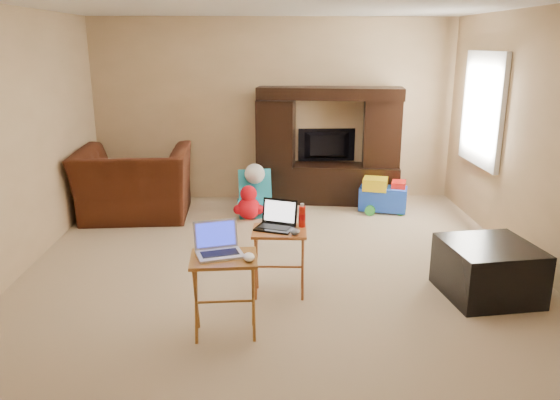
{
  "coord_description": "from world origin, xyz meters",
  "views": [
    {
      "loc": [
        -0.13,
        -4.91,
        2.17
      ],
      "look_at": [
        0.0,
        -0.2,
        0.8
      ],
      "focal_mm": 35.0,
      "sensor_mm": 36.0,
      "label": 1
    }
  ],
  "objects_px": {
    "water_bottle": "(302,217)",
    "entertainment_center": "(329,146)",
    "ottoman": "(488,270)",
    "mouse_right": "(295,232)",
    "television": "(327,146)",
    "plush_toy": "(249,202)",
    "mouse_left": "(249,257)",
    "child_rocker": "(255,193)",
    "recliner": "(135,183)",
    "laptop_left": "(219,240)",
    "tray_table_left": "(225,296)",
    "push_toy": "(383,194)",
    "tray_table_right": "(279,263)",
    "laptop_right": "(275,216)"
  },
  "relations": [
    {
      "from": "water_bottle",
      "to": "entertainment_center",
      "type": "bearing_deg",
      "value": 79.0
    },
    {
      "from": "ottoman",
      "to": "mouse_right",
      "type": "relative_size",
      "value": 6.02
    },
    {
      "from": "television",
      "to": "plush_toy",
      "type": "relative_size",
      "value": 1.82
    },
    {
      "from": "mouse_left",
      "to": "child_rocker",
      "type": "bearing_deg",
      "value": 90.3
    },
    {
      "from": "entertainment_center",
      "to": "mouse_left",
      "type": "distance_m",
      "value": 3.83
    },
    {
      "from": "recliner",
      "to": "laptop_left",
      "type": "height_order",
      "value": "recliner"
    },
    {
      "from": "recliner",
      "to": "water_bottle",
      "type": "xyz_separation_m",
      "value": [
        1.98,
        -2.22,
        0.26
      ]
    },
    {
      "from": "entertainment_center",
      "to": "plush_toy",
      "type": "height_order",
      "value": "entertainment_center"
    },
    {
      "from": "mouse_left",
      "to": "tray_table_left",
      "type": "bearing_deg",
      "value": 159.78
    },
    {
      "from": "plush_toy",
      "to": "water_bottle",
      "type": "height_order",
      "value": "water_bottle"
    },
    {
      "from": "child_rocker",
      "to": "mouse_left",
      "type": "relative_size",
      "value": 4.41
    },
    {
      "from": "tray_table_left",
      "to": "mouse_left",
      "type": "xyz_separation_m",
      "value": [
        0.19,
        -0.07,
        0.35
      ]
    },
    {
      "from": "push_toy",
      "to": "tray_table_right",
      "type": "distance_m",
      "value": 2.84
    },
    {
      "from": "laptop_right",
      "to": "water_bottle",
      "type": "xyz_separation_m",
      "value": [
        0.24,
        0.06,
        -0.03
      ]
    },
    {
      "from": "water_bottle",
      "to": "child_rocker",
      "type": "bearing_deg",
      "value": 101.31
    },
    {
      "from": "laptop_left",
      "to": "mouse_left",
      "type": "height_order",
      "value": "laptop_left"
    },
    {
      "from": "television",
      "to": "laptop_right",
      "type": "xyz_separation_m",
      "value": [
        -0.8,
        -3.11,
        -0.03
      ]
    },
    {
      "from": "recliner",
      "to": "ottoman",
      "type": "distance_m",
      "value": 4.32
    },
    {
      "from": "plush_toy",
      "to": "push_toy",
      "type": "relative_size",
      "value": 0.71
    },
    {
      "from": "laptop_left",
      "to": "mouse_right",
      "type": "bearing_deg",
      "value": 25.66
    },
    {
      "from": "entertainment_center",
      "to": "water_bottle",
      "type": "distance_m",
      "value": 2.92
    },
    {
      "from": "plush_toy",
      "to": "tray_table_right",
      "type": "bearing_deg",
      "value": -81.29
    },
    {
      "from": "television",
      "to": "mouse_left",
      "type": "relative_size",
      "value": 6.22
    },
    {
      "from": "recliner",
      "to": "ottoman",
      "type": "relative_size",
      "value": 1.83
    },
    {
      "from": "ottoman",
      "to": "laptop_right",
      "type": "xyz_separation_m",
      "value": [
        -1.88,
        0.08,
        0.49
      ]
    },
    {
      "from": "entertainment_center",
      "to": "recliner",
      "type": "relative_size",
      "value": 1.43
    },
    {
      "from": "ottoman",
      "to": "tray_table_right",
      "type": "height_order",
      "value": "tray_table_right"
    },
    {
      "from": "entertainment_center",
      "to": "child_rocker",
      "type": "bearing_deg",
      "value": -142.57
    },
    {
      "from": "entertainment_center",
      "to": "recliner",
      "type": "bearing_deg",
      "value": -157.79
    },
    {
      "from": "television",
      "to": "laptop_left",
      "type": "distance_m",
      "value": 3.98
    },
    {
      "from": "water_bottle",
      "to": "television",
      "type": "bearing_deg",
      "value": 79.67
    },
    {
      "from": "child_rocker",
      "to": "water_bottle",
      "type": "relative_size",
      "value": 3.06
    },
    {
      "from": "tray_table_left",
      "to": "plush_toy",
      "type": "bearing_deg",
      "value": 85.02
    },
    {
      "from": "laptop_left",
      "to": "laptop_right",
      "type": "bearing_deg",
      "value": 41.55
    },
    {
      "from": "entertainment_center",
      "to": "plush_toy",
      "type": "distance_m",
      "value": 1.45
    },
    {
      "from": "child_rocker",
      "to": "water_bottle",
      "type": "xyz_separation_m",
      "value": [
        0.46,
        -2.29,
        0.41
      ]
    },
    {
      "from": "plush_toy",
      "to": "mouse_right",
      "type": "distance_m",
      "value": 2.37
    },
    {
      "from": "entertainment_center",
      "to": "mouse_right",
      "type": "xyz_separation_m",
      "value": [
        -0.63,
        -3.06,
        -0.16
      ]
    },
    {
      "from": "plush_toy",
      "to": "laptop_left",
      "type": "bearing_deg",
      "value": -92.62
    },
    {
      "from": "television",
      "to": "mouse_right",
      "type": "distance_m",
      "value": 3.31
    },
    {
      "from": "plush_toy",
      "to": "tray_table_left",
      "type": "bearing_deg",
      "value": -91.99
    },
    {
      "from": "entertainment_center",
      "to": "push_toy",
      "type": "relative_size",
      "value": 3.13
    },
    {
      "from": "recliner",
      "to": "tray_table_left",
      "type": "bearing_deg",
      "value": 111.52
    },
    {
      "from": "entertainment_center",
      "to": "laptop_right",
      "type": "distance_m",
      "value": 3.03
    },
    {
      "from": "tray_table_left",
      "to": "mouse_left",
      "type": "height_order",
      "value": "mouse_left"
    },
    {
      "from": "mouse_left",
      "to": "mouse_right",
      "type": "xyz_separation_m",
      "value": [
        0.37,
        0.64,
        -0.03
      ]
    },
    {
      "from": "child_rocker",
      "to": "tray_table_right",
      "type": "bearing_deg",
      "value": -90.15
    },
    {
      "from": "laptop_left",
      "to": "water_bottle",
      "type": "height_order",
      "value": "laptop_left"
    },
    {
      "from": "plush_toy",
      "to": "tray_table_left",
      "type": "relative_size",
      "value": 0.69
    },
    {
      "from": "tray_table_right",
      "to": "plush_toy",
      "type": "bearing_deg",
      "value": 101.95
    }
  ]
}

